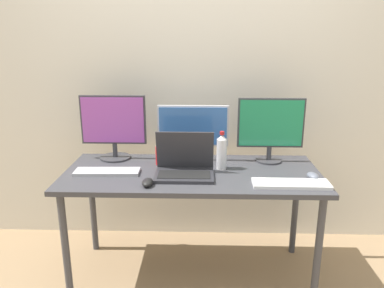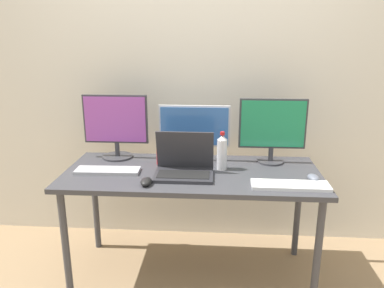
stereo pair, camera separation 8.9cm
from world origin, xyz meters
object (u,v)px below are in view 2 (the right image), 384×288
object	(u,v)px
laptop_silver	(184,165)
mouse_by_keyboard	(313,178)
work_desk	(192,181)
monitor_right	(272,128)
monitor_left	(116,125)
soda_can_near_keyboard	(161,155)
keyboard_aux	(108,171)
mouse_by_laptop	(146,182)
water_bottle	(222,152)
keyboard_main	(290,185)
monitor_center	(194,130)

from	to	relation	value
laptop_silver	mouse_by_keyboard	distance (m)	0.77
work_desk	monitor_right	xyz separation A→B (m)	(0.52, 0.21, 0.31)
monitor_left	soda_can_near_keyboard	world-z (taller)	monitor_left
laptop_silver	keyboard_aux	distance (m)	0.48
mouse_by_laptop	water_bottle	distance (m)	0.53
keyboard_main	mouse_by_keyboard	xyz separation A→B (m)	(0.15, 0.10, 0.01)
monitor_center	water_bottle	bearing A→B (deg)	-41.82
keyboard_aux	mouse_by_keyboard	size ratio (longest dim) A/B	4.24
laptop_silver	soda_can_near_keyboard	world-z (taller)	laptop_silver
work_desk	laptop_silver	bearing A→B (deg)	-127.69
monitor_center	water_bottle	size ratio (longest dim) A/B	1.93
work_desk	monitor_center	xyz separation A→B (m)	(-0.00, 0.22, 0.28)
keyboard_main	laptop_silver	bearing A→B (deg)	166.57
monitor_center	mouse_by_laptop	size ratio (longest dim) A/B	4.40
monitor_right	water_bottle	size ratio (longest dim) A/B	1.78
work_desk	monitor_right	world-z (taller)	monitor_right
mouse_by_laptop	monitor_center	bearing A→B (deg)	62.06
laptop_silver	keyboard_aux	xyz separation A→B (m)	(-0.48, 0.01, -0.05)
monitor_center	monitor_right	bearing A→B (deg)	-1.15
work_desk	keyboard_main	xyz separation A→B (m)	(0.57, -0.21, 0.08)
laptop_silver	work_desk	bearing A→B (deg)	52.31
monitor_left	water_bottle	world-z (taller)	monitor_left
laptop_silver	mouse_by_keyboard	world-z (taller)	laptop_silver
monitor_right	mouse_by_laptop	bearing A→B (deg)	-149.49
monitor_left	laptop_silver	distance (m)	0.61
work_desk	keyboard_aux	world-z (taller)	keyboard_aux
monitor_center	keyboard_aux	xyz separation A→B (m)	(-0.52, -0.27, -0.20)
laptop_silver	water_bottle	size ratio (longest dim) A/B	1.44
laptop_silver	mouse_by_laptop	world-z (taller)	laptop_silver
laptop_silver	mouse_by_laptop	size ratio (longest dim) A/B	3.28
laptop_silver	water_bottle	xyz separation A→B (m)	(0.23, 0.11, 0.05)
water_bottle	work_desk	bearing A→B (deg)	-163.63
monitor_right	keyboard_main	bearing A→B (deg)	-82.42
keyboard_aux	water_bottle	world-z (taller)	water_bottle
work_desk	water_bottle	world-z (taller)	water_bottle
water_bottle	soda_can_near_keyboard	xyz separation A→B (m)	(-0.40, 0.07, -0.05)
monitor_right	water_bottle	world-z (taller)	monitor_right
monitor_center	mouse_by_keyboard	bearing A→B (deg)	-24.59
mouse_by_laptop	monitor_right	bearing A→B (deg)	30.70
monitor_left	keyboard_aux	bearing A→B (deg)	-87.11
monitor_left	soda_can_near_keyboard	distance (m)	0.39
keyboard_main	water_bottle	xyz separation A→B (m)	(-0.39, 0.27, 0.10)
laptop_silver	keyboard_aux	bearing A→B (deg)	179.11
mouse_by_keyboard	mouse_by_laptop	bearing A→B (deg)	174.60
soda_can_near_keyboard	monitor_center	bearing A→B (deg)	23.89
mouse_by_keyboard	soda_can_near_keyboard	world-z (taller)	soda_can_near_keyboard
monitor_left	soda_can_near_keyboard	bearing A→B (deg)	-19.16
mouse_by_keyboard	soda_can_near_keyboard	xyz separation A→B (m)	(-0.94, 0.24, 0.04)
monitor_center	soda_can_near_keyboard	distance (m)	0.27
monitor_left	keyboard_aux	size ratio (longest dim) A/B	1.11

